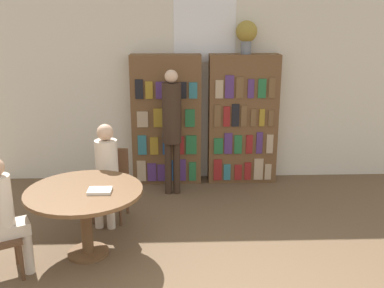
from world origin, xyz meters
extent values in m
cube|color=beige|center=(0.00, 3.86, 1.50)|extent=(6.40, 0.06, 3.00)
cube|color=white|center=(0.00, 3.82, 2.35)|extent=(0.90, 0.01, 1.10)
cube|color=brown|center=(-0.57, 3.67, 0.96)|extent=(1.02, 0.32, 1.93)
cube|color=tan|center=(-0.95, 3.50, 0.22)|extent=(0.13, 0.02, 0.32)
cube|color=#4C2D6B|center=(-0.80, 3.50, 0.20)|extent=(0.13, 0.02, 0.28)
cube|color=#4C2D6B|center=(-0.65, 3.50, 0.19)|extent=(0.14, 0.02, 0.26)
cube|color=navy|center=(-0.49, 3.50, 0.22)|extent=(0.13, 0.02, 0.32)
cube|color=#4C2D6B|center=(-0.34, 3.50, 0.23)|extent=(0.10, 0.02, 0.33)
cube|color=#236638|center=(-0.19, 3.50, 0.21)|extent=(0.11, 0.02, 0.29)
cube|color=#2D707A|center=(-0.93, 3.50, 0.63)|extent=(0.13, 0.02, 0.29)
cube|color=olive|center=(-0.76, 3.50, 0.61)|extent=(0.12, 0.02, 0.26)
cube|color=navy|center=(-0.58, 3.50, 0.65)|extent=(0.10, 0.02, 0.33)
cube|color=maroon|center=(-0.39, 3.50, 0.62)|extent=(0.15, 0.02, 0.27)
cube|color=#236638|center=(-0.21, 3.50, 0.62)|extent=(0.16, 0.02, 0.29)
cube|color=tan|center=(-0.91, 3.50, 1.01)|extent=(0.16, 0.02, 0.23)
cube|color=olive|center=(-0.69, 3.50, 1.04)|extent=(0.13, 0.02, 0.28)
cube|color=black|center=(-0.45, 3.50, 1.06)|extent=(0.17, 0.02, 0.32)
cube|color=#236638|center=(-0.23, 3.50, 1.03)|extent=(0.14, 0.02, 0.26)
cube|color=black|center=(-0.95, 3.50, 1.46)|extent=(0.11, 0.02, 0.28)
cube|color=olive|center=(-0.81, 3.50, 1.44)|extent=(0.10, 0.02, 0.25)
cube|color=#4C2D6B|center=(-0.65, 3.50, 1.44)|extent=(0.12, 0.02, 0.24)
cube|color=black|center=(-0.50, 3.50, 1.45)|extent=(0.14, 0.02, 0.27)
cube|color=black|center=(-0.33, 3.50, 1.44)|extent=(0.12, 0.02, 0.24)
cube|color=#2D707A|center=(-0.18, 3.50, 1.43)|extent=(0.12, 0.02, 0.23)
cube|color=brown|center=(0.57, 3.67, 0.96)|extent=(1.02, 0.32, 1.93)
cube|color=maroon|center=(0.19, 3.50, 0.22)|extent=(0.12, 0.02, 0.33)
cube|color=#2D707A|center=(0.33, 3.50, 0.18)|extent=(0.10, 0.02, 0.25)
cube|color=maroon|center=(0.50, 3.50, 0.18)|extent=(0.11, 0.02, 0.24)
cube|color=maroon|center=(0.65, 3.50, 0.20)|extent=(0.10, 0.02, 0.28)
cube|color=tan|center=(0.81, 3.50, 0.23)|extent=(0.14, 0.02, 0.33)
cube|color=tan|center=(0.96, 3.50, 0.18)|extent=(0.10, 0.02, 0.24)
cube|color=#236638|center=(0.20, 3.50, 0.60)|extent=(0.13, 0.02, 0.24)
cube|color=#4C2D6B|center=(0.34, 3.50, 0.64)|extent=(0.12, 0.02, 0.32)
cube|color=#236638|center=(0.49, 3.50, 0.62)|extent=(0.11, 0.02, 0.28)
cube|color=maroon|center=(0.66, 3.50, 0.62)|extent=(0.10, 0.02, 0.28)
cube|color=#4C2D6B|center=(0.81, 3.50, 0.64)|extent=(0.09, 0.02, 0.33)
cube|color=tan|center=(0.96, 3.50, 0.62)|extent=(0.10, 0.02, 0.29)
cube|color=brown|center=(0.17, 3.50, 1.06)|extent=(0.09, 0.02, 0.32)
cube|color=maroon|center=(0.31, 3.50, 1.05)|extent=(0.10, 0.02, 0.30)
cube|color=black|center=(0.44, 3.50, 1.06)|extent=(0.11, 0.02, 0.33)
cube|color=brown|center=(0.56, 3.50, 1.05)|extent=(0.08, 0.02, 0.31)
cube|color=brown|center=(0.70, 3.50, 1.03)|extent=(0.08, 0.02, 0.26)
cube|color=olive|center=(0.83, 3.50, 1.03)|extent=(0.08, 0.02, 0.26)
cube|color=brown|center=(0.96, 3.50, 1.02)|extent=(0.07, 0.02, 0.24)
cube|color=tan|center=(0.19, 3.50, 1.45)|extent=(0.11, 0.02, 0.26)
cube|color=#4C2D6B|center=(0.34, 3.50, 1.48)|extent=(0.13, 0.02, 0.33)
cube|color=brown|center=(0.49, 3.50, 1.47)|extent=(0.11, 0.02, 0.30)
cube|color=#4C2D6B|center=(0.65, 3.50, 1.45)|extent=(0.09, 0.02, 0.27)
cube|color=#236638|center=(0.81, 3.50, 1.46)|extent=(0.12, 0.02, 0.28)
cube|color=brown|center=(0.95, 3.50, 1.47)|extent=(0.09, 0.02, 0.30)
cylinder|color=slate|center=(0.59, 3.67, 2.03)|extent=(0.15, 0.15, 0.19)
sphere|color=olive|center=(0.59, 3.67, 2.25)|extent=(0.30, 0.30, 0.30)
cylinder|color=brown|center=(-1.39, 1.50, 0.01)|extent=(0.44, 0.44, 0.03)
cylinder|color=brown|center=(-1.39, 1.50, 0.37)|extent=(0.12, 0.12, 0.68)
cylinder|color=brown|center=(-1.39, 1.50, 0.73)|extent=(1.22, 1.22, 0.04)
cylinder|color=brown|center=(-2.09, 1.33, 0.19)|extent=(0.04, 0.04, 0.39)
cylinder|color=brown|center=(-1.93, 1.03, 0.19)|extent=(0.04, 0.04, 0.39)
cube|color=brown|center=(-1.26, 2.36, 0.41)|extent=(0.46, 0.46, 0.04)
cube|color=brown|center=(-1.23, 2.54, 0.65)|extent=(0.40, 0.10, 0.45)
cylinder|color=brown|center=(-1.12, 2.17, 0.19)|extent=(0.04, 0.04, 0.39)
cylinder|color=brown|center=(-1.45, 2.22, 0.19)|extent=(0.04, 0.04, 0.39)
cylinder|color=brown|center=(-1.07, 2.50, 0.19)|extent=(0.04, 0.04, 0.39)
cylinder|color=brown|center=(-1.40, 2.55, 0.19)|extent=(0.04, 0.04, 0.39)
cube|color=beige|center=(-1.28, 2.22, 0.49)|extent=(0.32, 0.36, 0.12)
cylinder|color=beige|center=(-1.27, 2.30, 0.80)|extent=(0.27, 0.27, 0.50)
sphere|color=tan|center=(-1.27, 2.30, 1.15)|extent=(0.20, 0.20, 0.20)
cylinder|color=beige|center=(-1.22, 2.10, 0.21)|extent=(0.10, 0.10, 0.43)
cylinder|color=beige|center=(-1.37, 2.12, 0.21)|extent=(0.10, 0.10, 0.43)
cube|color=beige|center=(-2.04, 1.17, 0.49)|extent=(0.39, 0.36, 0.12)
cylinder|color=beige|center=(-1.97, 1.28, 0.21)|extent=(0.10, 0.10, 0.43)
cylinder|color=beige|center=(-1.91, 1.16, 0.21)|extent=(0.10, 0.10, 0.43)
cylinder|color=#332319|center=(-0.54, 3.16, 0.38)|extent=(0.10, 0.10, 0.77)
cylinder|color=#332319|center=(-0.43, 3.16, 0.38)|extent=(0.10, 0.10, 0.77)
cylinder|color=#332319|center=(-0.49, 3.16, 1.18)|extent=(0.26, 0.26, 0.83)
sphere|color=#DBB293|center=(-0.49, 3.16, 1.68)|extent=(0.18, 0.18, 0.18)
cylinder|color=#332319|center=(-0.41, 3.41, 1.39)|extent=(0.07, 0.30, 0.07)
cube|color=silver|center=(-1.21, 1.44, 0.76)|extent=(0.24, 0.18, 0.03)
camera|label=1|loc=(-0.42, -2.85, 2.53)|focal=42.00mm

